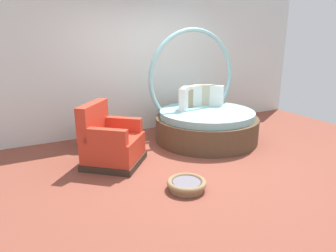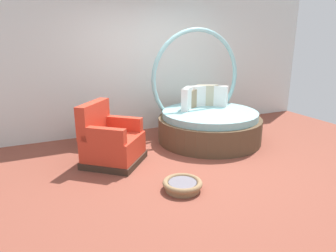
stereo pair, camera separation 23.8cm
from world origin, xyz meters
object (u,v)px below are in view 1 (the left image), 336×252
object	(u,v)px
round_daybed	(204,119)
red_armchair	(110,143)
side_table	(89,123)
pet_basket	(187,184)

from	to	relation	value
round_daybed	red_armchair	size ratio (longest dim) A/B	1.82
round_daybed	side_table	distance (m)	2.12
pet_basket	side_table	distance (m)	2.33
side_table	pet_basket	bearing A→B (deg)	-72.46
red_armchair	pet_basket	world-z (taller)	red_armchair
side_table	red_armchair	bearing A→B (deg)	-84.30
red_armchair	side_table	distance (m)	0.95
round_daybed	red_armchair	bearing A→B (deg)	-169.69
round_daybed	side_table	world-z (taller)	round_daybed
round_daybed	pet_basket	xyz separation A→B (m)	(-1.35, -1.60, -0.32)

